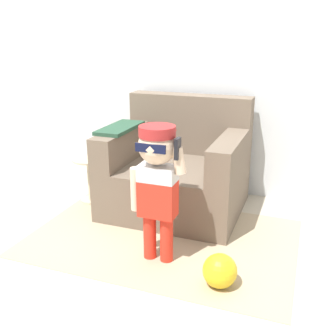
{
  "coord_description": "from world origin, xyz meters",
  "views": [
    {
      "loc": [
        1.0,
        -2.81,
        1.46
      ],
      "look_at": [
        0.05,
        -0.23,
        0.52
      ],
      "focal_mm": 42.0,
      "sensor_mm": 36.0,
      "label": 1
    }
  ],
  "objects": [
    {
      "name": "person_child",
      "position": [
        0.12,
        -0.63,
        0.62
      ],
      "size": [
        0.38,
        0.28,
        0.93
      ],
      "color": "red",
      "rests_on": "ground_plane"
    },
    {
      "name": "toy_ball",
      "position": [
        0.59,
        -0.79,
        0.11
      ],
      "size": [
        0.21,
        0.21,
        0.21
      ],
      "color": "yellow",
      "rests_on": "ground_plane"
    },
    {
      "name": "side_table",
      "position": [
        -0.81,
        0.06,
        0.25
      ],
      "size": [
        0.3,
        0.3,
        0.41
      ],
      "color": "beige",
      "rests_on": "ground_plane"
    },
    {
      "name": "wall_back",
      "position": [
        0.0,
        0.75,
        1.3
      ],
      "size": [
        10.0,
        0.05,
        2.6
      ],
      "color": "silver",
      "rests_on": "ground_plane"
    },
    {
      "name": "armchair",
      "position": [
        -0.03,
        0.22,
        0.34
      ],
      "size": [
        1.13,
        0.96,
        0.95
      ],
      "color": "#6B5B4C",
      "rests_on": "ground_plane"
    },
    {
      "name": "rug",
      "position": [
        0.05,
        -0.35,
        0.0
      ],
      "size": [
        1.94,
        1.29,
        0.01
      ],
      "color": "tan",
      "rests_on": "ground_plane"
    },
    {
      "name": "ground_plane",
      "position": [
        0.0,
        0.0,
        0.0
      ],
      "size": [
        10.0,
        10.0,
        0.0
      ],
      "primitive_type": "plane",
      "color": "#BCB29E"
    }
  ]
}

